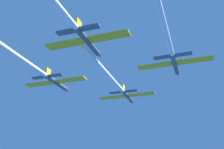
# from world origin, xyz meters

# --- Properties ---
(jet_lead) EXTENTS (20.42, 47.46, 3.38)m
(jet_lead) POSITION_xyz_m (-0.71, -10.02, -0.77)
(jet_lead) COLOR #4C5660
(jet_left_wing) EXTENTS (20.42, 51.23, 3.38)m
(jet_left_wing) POSITION_xyz_m (-18.11, -32.03, -0.83)
(jet_left_wing) COLOR #4C5660
(jet_right_wing) EXTENTS (20.42, 55.64, 3.38)m
(jet_right_wing) POSITION_xyz_m (18.39, -32.59, 0.60)
(jet_right_wing) COLOR #4C5660
(jet_slot) EXTENTS (20.42, 55.10, 3.38)m
(jet_slot) POSITION_xyz_m (0.70, -52.16, 0.08)
(jet_slot) COLOR #4C5660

